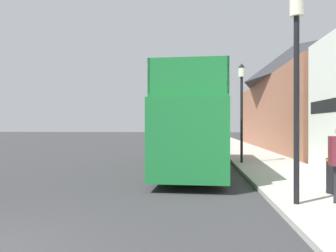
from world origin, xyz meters
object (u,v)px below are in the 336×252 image
Objects in this scene: tour_bus at (196,129)px; lamp_post_second at (242,95)px; lamp_post_nearest at (297,56)px; litter_bin at (335,175)px; parked_car_ahead_of_bus at (207,144)px.

tour_bus is 2.12× the size of lamp_post_second.
lamp_post_nearest reaches higher than litter_bin.
parked_car_ahead_of_bus is 15.27m from lamp_post_nearest.
lamp_post_second reaches higher than litter_bin.
parked_car_ahead_of_bus is 13.92m from litter_bin.
litter_bin is (1.52, -7.30, -2.89)m from lamp_post_second.
lamp_post_nearest is 1.03× the size of lamp_post_second.
tour_bus is 6.74m from litter_bin.
lamp_post_nearest is 5.37× the size of litter_bin.
parked_car_ahead_of_bus is 7.05m from lamp_post_second.
parked_car_ahead_of_bus is at bearing 103.68° from lamp_post_second.
lamp_post_nearest reaches higher than tour_bus.
litter_bin is (3.80, -5.44, -1.19)m from tour_bus.
lamp_post_nearest is 3.56m from litter_bin.
parked_car_ahead_of_bus is at bearing 102.64° from litter_bin.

